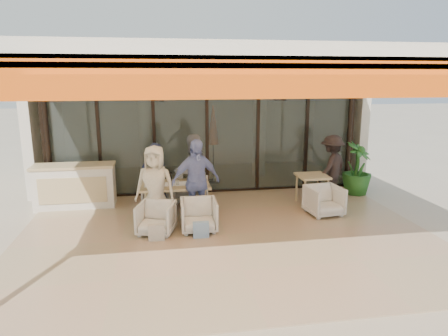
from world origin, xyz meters
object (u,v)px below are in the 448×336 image
at_px(chair_far_right, 191,188).
at_px(diner_navy, 155,177).
at_px(host_counter, 75,186).
at_px(chair_far_left, 156,190).
at_px(potted_palm, 357,169).
at_px(diner_periwinkle, 196,182).
at_px(chair_near_right, 199,214).
at_px(side_table, 312,179).
at_px(diner_cream, 155,186).
at_px(dining_table, 175,186).
at_px(side_chair, 324,199).
at_px(chair_near_left, 156,217).
at_px(diner_grey, 192,172).
at_px(standing_woman, 332,167).

height_order(chair_far_right, diner_navy, diner_navy).
distance_m(host_counter, chair_far_left, 1.88).
distance_m(chair_far_right, potted_palm, 4.35).
distance_m(chair_far_right, diner_periwinkle, 1.50).
height_order(chair_near_right, side_table, side_table).
bearing_deg(side_table, diner_cream, -168.72).
xyz_separation_m(chair_far_right, diner_periwinkle, (0.00, -1.40, 0.54)).
xyz_separation_m(host_counter, dining_table, (2.29, -1.01, 0.16)).
relative_size(chair_far_left, diner_navy, 0.44).
bearing_deg(chair_far_left, diner_periwinkle, 122.06).
distance_m(diner_cream, side_chair, 3.72).
relative_size(chair_near_left, potted_palm, 0.51).
bearing_deg(chair_far_left, chair_near_left, 91.09).
bearing_deg(potted_palm, diner_grey, -173.55).
relative_size(chair_near_left, side_chair, 0.95).
distance_m(host_counter, diner_navy, 1.97).
bearing_deg(diner_grey, diner_navy, -18.28).
bearing_deg(chair_far_left, chair_far_right, -178.91).
bearing_deg(host_counter, standing_woman, -2.99).
height_order(host_counter, potted_palm, potted_palm).
height_order(side_chair, standing_woman, standing_woman).
xyz_separation_m(chair_far_left, side_chair, (3.69, -1.41, 0.02)).
relative_size(diner_grey, diner_periwinkle, 0.98).
bearing_deg(diner_navy, chair_far_right, -161.73).
xyz_separation_m(standing_woman, potted_palm, (0.83, 0.25, -0.13)).
bearing_deg(standing_woman, dining_table, -27.96).
distance_m(chair_far_left, diner_navy, 0.67).
xyz_separation_m(chair_far_left, diner_cream, (0.00, -1.40, 0.49)).
relative_size(chair_far_right, chair_near_right, 0.99).
distance_m(chair_near_left, side_chair, 3.72).
xyz_separation_m(chair_near_left, side_chair, (3.69, 0.49, 0.02)).
relative_size(chair_near_left, diner_grey, 0.40).
height_order(chair_far_left, chair_near_left, chair_far_left).
bearing_deg(chair_near_right, chair_far_left, 114.96).
distance_m(diner_grey, side_table, 2.87).
bearing_deg(chair_near_right, chair_far_right, 91.11).
height_order(dining_table, side_chair, dining_table).
bearing_deg(dining_table, standing_woman, 9.81).
bearing_deg(diner_periwinkle, diner_navy, 117.33).
bearing_deg(dining_table, side_table, 4.89).
xyz_separation_m(dining_table, potted_palm, (4.77, 0.93, 0.00)).
bearing_deg(chair_far_right, chair_near_right, 110.90).
relative_size(host_counter, side_chair, 2.50).
height_order(chair_far_left, diner_navy, diner_navy).
bearing_deg(side_chair, dining_table, 164.69).
bearing_deg(diner_grey, chair_near_right, 71.72).
xyz_separation_m(chair_near_right, diner_cream, (-0.84, 0.50, 0.48)).
height_order(host_counter, diner_grey, diner_grey).
height_order(diner_navy, potted_palm, diner_navy).
relative_size(diner_grey, side_table, 2.36).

